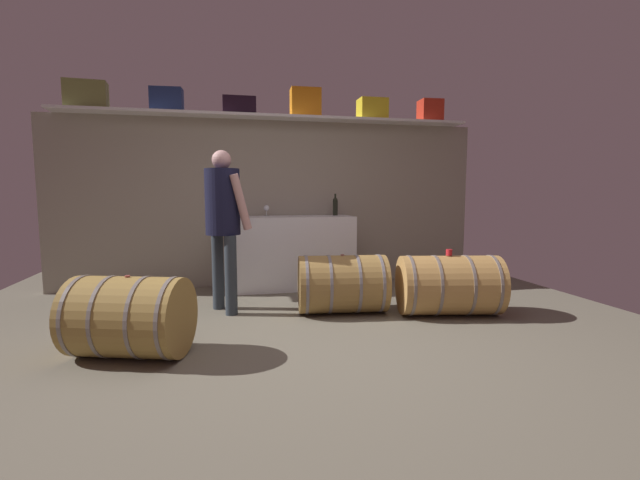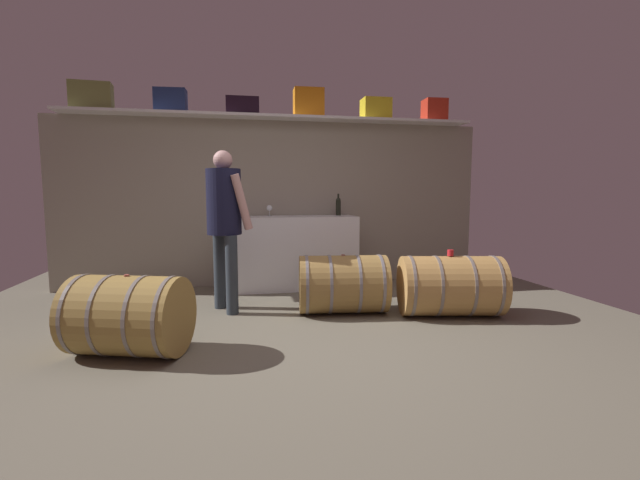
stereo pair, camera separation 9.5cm
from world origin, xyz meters
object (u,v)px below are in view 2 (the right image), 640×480
at_px(toolcase_red, 434,111).
at_px(work_cabinet, 294,252).
at_px(wine_barrel_flank, 129,315).
at_px(toolcase_navy, 171,101).
at_px(wine_glass, 269,208).
at_px(toolcase_yellow, 376,109).
at_px(wine_barrel_far, 343,284).
at_px(toolcase_olive, 91,96).
at_px(tasting_cup, 450,253).
at_px(wine_barrel_near, 451,286).
at_px(toolcase_black, 242,107).
at_px(winemaker_pouring, 225,214).
at_px(toolcase_orange, 309,103).
at_px(wine_bottle_dark, 338,206).

relative_size(toolcase_red, work_cabinet, 0.19).
xyz_separation_m(toolcase_red, wine_barrel_flank, (-3.39, -2.18, -1.96)).
xyz_separation_m(toolcase_navy, wine_glass, (1.13, -0.04, -1.26)).
xyz_separation_m(toolcase_yellow, wine_barrel_far, (-0.78, -1.40, -1.95)).
xyz_separation_m(toolcase_olive, wine_glass, (1.99, -0.04, -1.28)).
bearing_deg(tasting_cup, wine_barrel_far, 163.15).
bearing_deg(wine_barrel_near, work_cabinet, 141.91).
bearing_deg(wine_glass, toolcase_black, 172.48).
bearing_deg(wine_barrel_flank, toolcase_navy, 105.94).
height_order(wine_barrel_far, wine_barrel_flank, wine_barrel_flank).
relative_size(toolcase_navy, toolcase_black, 0.93).
height_order(toolcase_yellow, wine_glass, toolcase_yellow).
height_order(toolcase_red, tasting_cup, toolcase_red).
height_order(work_cabinet, wine_barrel_flank, work_cabinet).
distance_m(wine_barrel_near, tasting_cup, 0.32).
height_order(wine_glass, winemaker_pouring, winemaker_pouring).
relative_size(wine_barrel_flank, winemaker_pouring, 0.59).
distance_m(wine_glass, tasting_cup, 2.32).
bearing_deg(toolcase_olive, toolcase_yellow, -3.93).
distance_m(toolcase_orange, wine_barrel_flank, 3.41).
bearing_deg(wine_barrel_far, toolcase_black, 130.16).
distance_m(toolcase_navy, tasting_cup, 3.59).
relative_size(toolcase_olive, toolcase_red, 1.53).
distance_m(toolcase_yellow, toolcase_red, 0.81).
distance_m(work_cabinet, wine_barrel_far, 1.27).
height_order(toolcase_black, winemaker_pouring, toolcase_black).
height_order(toolcase_olive, toolcase_orange, toolcase_orange).
relative_size(wine_glass, wine_barrel_flank, 0.14).
distance_m(toolcase_yellow, wine_barrel_far, 2.53).
xyz_separation_m(work_cabinet, wine_glass, (-0.28, 0.14, 0.54)).
xyz_separation_m(wine_bottle_dark, wine_glass, (-0.87, 0.04, -0.03)).
bearing_deg(toolcase_navy, tasting_cup, -28.08).
xyz_separation_m(toolcase_orange, wine_barrel_far, (0.10, -1.40, -2.00)).
relative_size(toolcase_navy, wine_barrel_flank, 0.38).
bearing_deg(toolcase_olive, winemaker_pouring, -40.93).
xyz_separation_m(toolcase_red, wine_glass, (-2.18, -0.04, -1.27)).
height_order(toolcase_navy, wine_barrel_flank, toolcase_navy).
xyz_separation_m(toolcase_orange, wine_barrel_near, (1.09, -1.69, -1.99)).
bearing_deg(wine_barrel_near, wine_barrel_flank, -159.03).
xyz_separation_m(toolcase_navy, wine_barrel_flank, (-0.07, -2.18, -1.95)).
bearing_deg(wine_bottle_dark, toolcase_orange, 167.94).
bearing_deg(toolcase_red, wine_barrel_near, -106.25).
bearing_deg(wine_barrel_flank, toolcase_orange, 69.76).
xyz_separation_m(toolcase_yellow, wine_barrel_near, (0.21, -1.69, -1.95)).
distance_m(toolcase_red, winemaker_pouring, 3.19).
relative_size(toolcase_yellow, wine_barrel_near, 0.34).
xyz_separation_m(toolcase_red, wine_barrel_near, (-0.59, -1.69, -1.96)).
distance_m(toolcase_orange, wine_barrel_near, 2.83).
bearing_deg(toolcase_yellow, toolcase_red, 0.69).
height_order(toolcase_yellow, tasting_cup, toolcase_yellow).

